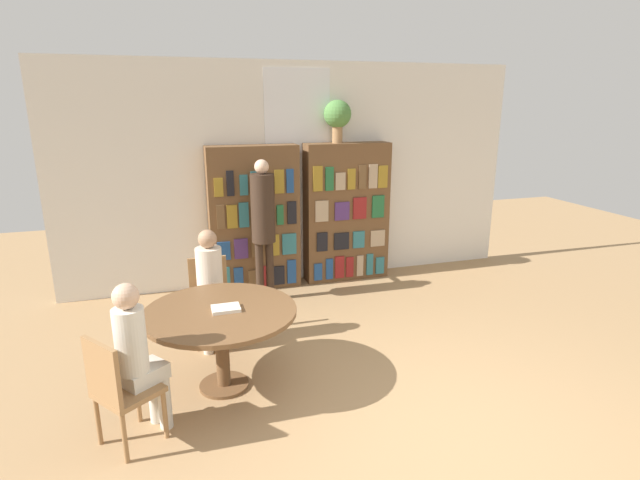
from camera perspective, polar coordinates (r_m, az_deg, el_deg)
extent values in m
plane|color=#9E7A51|center=(4.14, 12.56, -21.76)|extent=(16.00, 16.00, 0.00)
cube|color=silver|center=(6.95, -2.58, 7.45)|extent=(6.40, 0.06, 3.00)
cube|color=white|center=(6.84, -2.60, 14.47)|extent=(0.90, 0.01, 1.10)
cube|color=brown|center=(6.73, -7.53, 2.44)|extent=(1.19, 0.32, 1.94)
cube|color=#2D707A|center=(6.72, -10.92, -4.40)|extent=(0.16, 0.02, 0.32)
cube|color=navy|center=(6.74, -9.28, -4.33)|extent=(0.12, 0.02, 0.30)
cube|color=brown|center=(6.78, -7.75, -4.41)|extent=(0.11, 0.02, 0.24)
cube|color=maroon|center=(6.80, -6.36, -4.10)|extent=(0.11, 0.02, 0.29)
cube|color=black|center=(6.84, -4.71, -4.05)|extent=(0.15, 0.02, 0.26)
cube|color=navy|center=(6.86, -3.26, -3.62)|extent=(0.12, 0.02, 0.33)
cube|color=navy|center=(6.60, -10.92, -1.25)|extent=(0.17, 0.02, 0.24)
cube|color=#4C2D6B|center=(6.62, -9.00, -0.98)|extent=(0.18, 0.02, 0.27)
cube|color=brown|center=(6.65, -7.17, -0.69)|extent=(0.15, 0.02, 0.30)
cube|color=olive|center=(6.69, -5.29, -0.59)|extent=(0.14, 0.02, 0.29)
cube|color=#2D707A|center=(6.74, -3.53, -0.45)|extent=(0.19, 0.02, 0.29)
cube|color=brown|center=(6.48, -11.29, 2.59)|extent=(0.10, 0.02, 0.31)
cube|color=olive|center=(6.50, -10.02, 2.65)|extent=(0.13, 0.02, 0.30)
cube|color=#2D707A|center=(6.52, -8.69, 2.84)|extent=(0.13, 0.02, 0.33)
cube|color=black|center=(6.55, -7.28, 2.70)|extent=(0.10, 0.02, 0.27)
cube|color=navy|center=(6.58, -5.99, 2.69)|extent=(0.12, 0.02, 0.24)
cube|color=#236638|center=(6.61, -4.58, 2.88)|extent=(0.09, 0.02, 0.27)
cube|color=black|center=(6.64, -3.23, 3.14)|extent=(0.12, 0.02, 0.30)
cube|color=olive|center=(6.41, -11.52, 5.91)|extent=(0.11, 0.02, 0.24)
cube|color=black|center=(6.42, -10.22, 6.38)|extent=(0.09, 0.02, 0.32)
cube|color=#2D707A|center=(6.44, -8.71, 6.22)|extent=(0.10, 0.02, 0.26)
cube|color=#2D707A|center=(6.46, -7.46, 6.47)|extent=(0.10, 0.02, 0.30)
cube|color=olive|center=(6.50, -6.09, 6.37)|extent=(0.09, 0.02, 0.26)
cube|color=olive|center=(6.53, -4.68, 6.67)|extent=(0.12, 0.02, 0.31)
cube|color=navy|center=(6.56, -3.45, 6.75)|extent=(0.10, 0.02, 0.31)
cube|color=brown|center=(7.06, 3.03, 3.19)|extent=(1.19, 0.32, 1.94)
cube|color=navy|center=(6.97, -0.22, -3.67)|extent=(0.11, 0.02, 0.24)
cube|color=navy|center=(7.01, 1.08, -3.33)|extent=(0.10, 0.02, 0.30)
cube|color=maroon|center=(7.06, 2.24, -3.12)|extent=(0.13, 0.02, 0.32)
cube|color=maroon|center=(7.11, 3.41, -3.10)|extent=(0.11, 0.02, 0.29)
cube|color=tan|center=(7.16, 4.58, -2.94)|extent=(0.10, 0.02, 0.30)
cube|color=#2D707A|center=(7.22, 5.70, -2.78)|extent=(0.10, 0.02, 0.31)
cube|color=#2D707A|center=(7.29, 6.85, -2.90)|extent=(0.13, 0.02, 0.25)
cube|color=black|center=(6.86, 0.25, -0.22)|extent=(0.15, 0.02, 0.26)
cube|color=black|center=(6.95, 2.47, -0.13)|extent=(0.22, 0.02, 0.24)
cube|color=#2D707A|center=(7.04, 4.44, 0.05)|extent=(0.17, 0.02, 0.24)
cube|color=tan|center=(7.15, 6.60, 0.20)|extent=(0.22, 0.02, 0.23)
cube|color=tan|center=(6.75, 0.20, 3.31)|extent=(0.18, 0.02, 0.29)
cube|color=#4C2D6B|center=(6.85, 2.53, 3.31)|extent=(0.21, 0.02, 0.25)
cube|color=maroon|center=(6.93, 4.56, 3.65)|extent=(0.19, 0.02, 0.30)
cube|color=#236638|center=(7.04, 6.65, 3.82)|extent=(0.18, 0.02, 0.31)
cube|color=olive|center=(6.66, -0.26, 7.01)|extent=(0.13, 0.02, 0.33)
cube|color=#236638|center=(6.71, 1.09, 7.00)|extent=(0.11, 0.02, 0.32)
cube|color=tan|center=(6.76, 2.34, 6.71)|extent=(0.14, 0.02, 0.23)
cube|color=olive|center=(6.81, 3.62, 6.96)|extent=(0.11, 0.02, 0.28)
cube|color=brown|center=(6.87, 4.86, 7.18)|extent=(0.10, 0.02, 0.32)
cube|color=tan|center=(6.93, 6.08, 7.25)|extent=(0.13, 0.02, 0.33)
cube|color=olive|center=(6.99, 7.18, 7.19)|extent=(0.14, 0.02, 0.31)
cylinder|color=#997047|center=(6.86, 1.99, 11.99)|extent=(0.14, 0.14, 0.23)
sphere|color=#4C7F3D|center=(6.85, 2.01, 14.21)|extent=(0.37, 0.37, 0.37)
cylinder|color=brown|center=(4.77, -10.88, -15.94)|extent=(0.44, 0.44, 0.03)
cylinder|color=brown|center=(4.59, -11.11, -12.17)|extent=(0.12, 0.12, 0.68)
cylinder|color=brown|center=(4.44, -11.36, -8.06)|extent=(1.33, 1.33, 0.04)
cube|color=olive|center=(4.09, -21.02, -15.87)|extent=(0.56, 0.56, 0.04)
cube|color=olive|center=(3.90, -23.64, -13.69)|extent=(0.27, 0.34, 0.45)
cylinder|color=olive|center=(4.40, -20.08, -16.72)|extent=(0.04, 0.04, 0.40)
cylinder|color=olive|center=(4.16, -17.30, -18.51)|extent=(0.04, 0.04, 0.40)
cylinder|color=olive|center=(4.26, -24.04, -18.32)|extent=(0.04, 0.04, 0.40)
cylinder|color=olive|center=(4.01, -21.42, -20.34)|extent=(0.04, 0.04, 0.40)
cube|color=olive|center=(5.40, -12.35, -7.23)|extent=(0.40, 0.40, 0.04)
cube|color=olive|center=(5.48, -12.69, -4.16)|extent=(0.40, 0.04, 0.45)
cylinder|color=olive|center=(5.35, -10.19, -9.92)|extent=(0.04, 0.04, 0.40)
cylinder|color=olive|center=(5.33, -13.87, -10.27)|extent=(0.04, 0.04, 0.40)
cylinder|color=olive|center=(5.66, -10.67, -8.48)|extent=(0.04, 0.04, 0.40)
cylinder|color=olive|center=(5.64, -14.13, -8.80)|extent=(0.04, 0.04, 0.40)
cube|color=beige|center=(5.25, -12.24, -7.00)|extent=(0.27, 0.32, 0.12)
cylinder|color=beige|center=(5.21, -12.53, -3.52)|extent=(0.26, 0.26, 0.50)
sphere|color=#A37A5B|center=(5.11, -12.76, 0.12)|extent=(0.19, 0.19, 0.19)
cylinder|color=beige|center=(5.26, -11.14, -10.20)|extent=(0.10, 0.10, 0.44)
cylinder|color=beige|center=(5.25, -12.74, -10.36)|extent=(0.10, 0.10, 0.44)
cube|color=beige|center=(4.11, -19.46, -14.23)|extent=(0.39, 0.37, 0.12)
cylinder|color=beige|center=(3.94, -20.84, -10.69)|extent=(0.23, 0.23, 0.50)
sphere|color=tan|center=(3.80, -21.34, -6.01)|extent=(0.19, 0.19, 0.19)
cylinder|color=beige|center=(4.35, -18.35, -16.65)|extent=(0.10, 0.10, 0.44)
cylinder|color=beige|center=(4.26, -17.32, -17.28)|extent=(0.10, 0.10, 0.44)
cylinder|color=#332319|center=(6.40, -6.91, -3.60)|extent=(0.10, 0.10, 0.78)
cylinder|color=#332319|center=(6.42, -5.74, -3.50)|extent=(0.10, 0.10, 0.78)
cylinder|color=#332319|center=(6.19, -6.55, 3.61)|extent=(0.29, 0.29, 0.85)
sphere|color=#DBB293|center=(6.10, -6.70, 8.32)|extent=(0.18, 0.18, 0.18)
cylinder|color=#332319|center=(6.42, -6.29, 5.99)|extent=(0.07, 0.30, 0.07)
cube|color=silver|center=(4.41, -10.71, -7.71)|extent=(0.24, 0.18, 0.03)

